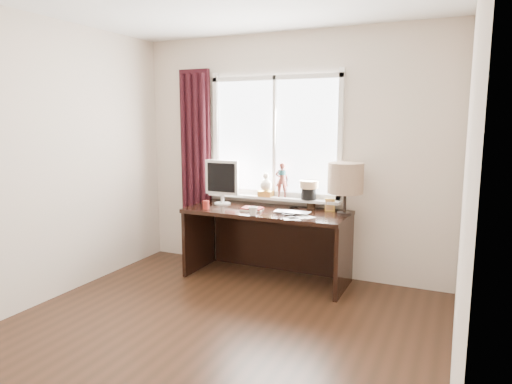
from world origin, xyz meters
The scene contains 17 objects.
floor centered at (0.00, 0.00, 0.00)m, with size 3.50×4.00×0.00m, color #371F13.
wall_back centered at (0.00, 2.00, 1.30)m, with size 3.50×2.60×0.00m, color beige.
wall_left centered at (-1.75, 0.00, 1.30)m, with size 4.00×2.60×0.00m, color beige.
wall_right centered at (1.75, 0.00, 1.30)m, with size 4.00×2.60×0.00m, color beige.
laptop centered at (0.22, 1.55, 0.76)m, with size 0.36×0.23×0.03m, color silver.
mug centered at (-0.12, 1.33, 0.80)m, with size 0.09×0.09×0.09m, color white.
red_cup centered at (-0.70, 1.42, 0.79)m, with size 0.07×0.07×0.09m, color maroon.
window centered at (-0.15, 1.95, 1.31)m, with size 1.52×0.22×1.40m.
curtain centered at (-1.13, 1.91, 1.12)m, with size 0.38×0.09×2.25m.
desk centered at (-0.10, 1.73, 0.51)m, with size 1.70×0.70×0.75m.
monitor centered at (-0.68, 1.74, 1.03)m, with size 0.40×0.18×0.49m.
notebook_stack centered at (-0.23, 1.55, 0.77)m, with size 0.25×0.20×0.03m.
brush_holder centered at (0.30, 1.90, 0.81)m, with size 0.09×0.09×0.25m.
icon_frame centered at (0.52, 1.84, 0.81)m, with size 0.10×0.04×0.13m.
table_lamp centered at (0.70, 1.71, 1.11)m, with size 0.35×0.35×0.52m.
loose_papers centered at (0.32, 1.40, 0.75)m, with size 0.29×0.32×0.00m.
desk_cables centered at (0.17, 1.59, 0.75)m, with size 0.25×0.57×0.01m.
Camera 1 is at (1.73, -2.67, 1.70)m, focal length 32.00 mm.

